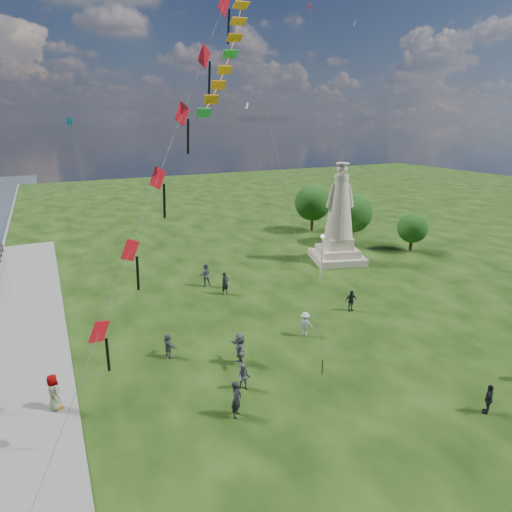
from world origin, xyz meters
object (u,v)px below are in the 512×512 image
person_6 (225,283)px  person_5 (168,345)px  person_3 (489,399)px  person_2 (305,324)px  person_0 (236,399)px  person_11 (240,349)px  statue (339,225)px  lamppost (322,247)px  person_1 (244,377)px  person_7 (205,275)px  person_10 (54,394)px  person_9 (351,301)px

person_6 → person_5: bearing=-147.6°
person_3 → person_2: bearing=-99.3°
person_0 → person_11: (1.97, 4.00, 0.03)m
statue → person_0: (-18.02, -16.69, -2.61)m
person_2 → person_6: bearing=-38.7°
person_5 → lamppost: bearing=-80.5°
lamppost → person_6: bearing=175.9°
statue → person_0: size_ratio=5.08×
person_5 → person_6: bearing=-56.1°
person_1 → lamppost: bearing=83.1°
person_1 → person_7: 14.67m
lamppost → person_5: 16.58m
person_10 → person_11: bearing=-111.9°
person_1 → person_6: bearing=112.8°
lamppost → person_10: 23.02m
person_6 → person_10: (-12.54, -9.54, -0.01)m
person_6 → person_10: person_6 is taller
person_10 → person_11: (9.45, -0.15, 0.05)m
person_0 → person_5: (-1.42, 6.49, -0.17)m
person_7 → person_1: bearing=91.8°
person_0 → person_10: size_ratio=1.03×
person_2 → person_5: bearing=29.6°
person_5 → person_9: 13.38m
person_5 → person_10: person_10 is taller
person_9 → person_10: bearing=-166.9°
person_5 → person_9: bearing=-102.4°
statue → person_2: (-11.02, -11.52, -2.73)m
lamppost → person_2: (-6.65, -7.91, -2.08)m
person_0 → person_6: (5.06, 13.69, -0.01)m
person_9 → person_11: size_ratio=0.82×
person_9 → person_2: bearing=-155.8°
statue → person_11: 20.62m
person_7 → person_5: bearing=73.3°
person_3 → person_7: person_7 is taller
person_1 → person_6: (3.91, 11.98, 0.19)m
person_0 → person_1: bearing=8.6°
person_2 → person_5: 8.52m
lamppost → person_1: (-12.50, -11.37, -2.17)m
person_1 → person_5: 5.43m
person_3 → person_1: bearing=-64.1°
person_1 → person_6: size_ratio=0.80×
lamppost → person_11: 14.92m
lamppost → person_0: size_ratio=2.18×
person_1 → person_11: size_ratio=0.76×
person_7 → person_9: person_7 is taller
person_0 → person_6: bearing=22.3°
person_3 → person_7: size_ratio=0.77×
statue → person_9: (-6.06, -9.79, -2.76)m
statue → person_5: (-19.43, -10.20, -2.78)m
person_9 → person_11: person_11 is taller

